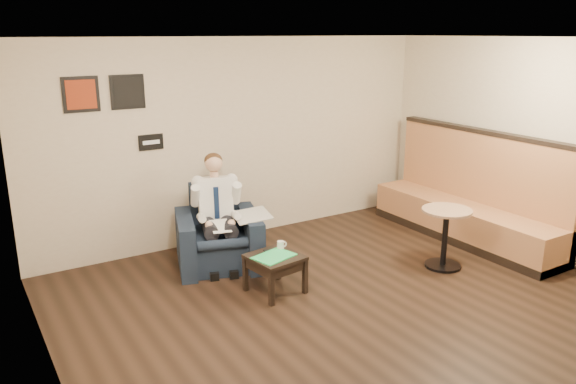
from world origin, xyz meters
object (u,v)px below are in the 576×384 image
cafe_table (445,238)px  green_folder (274,256)px  seated_man (219,218)px  side_table (275,274)px  armchair (218,228)px  banquette (467,187)px  coffee_mug (281,245)px  smartphone (270,250)px

cafe_table → green_folder: bearing=167.7°
seated_man → green_folder: bearing=-58.9°
side_table → armchair: bearing=101.4°
side_table → banquette: 3.21m
seated_man → coffee_mug: bearing=-44.5°
seated_man → cafe_table: 2.82m
armchair → side_table: bearing=-60.8°
banquette → armchair: bearing=163.8°
side_table → smartphone: size_ratio=3.93×
seated_man → banquette: (3.42, -0.86, 0.09)m
cafe_table → smartphone: bearing=162.8°
green_folder → banquette: banquette is taller
seated_man → side_table: 1.05m
coffee_mug → banquette: (3.01, -0.08, 0.27)m
smartphone → cafe_table: 2.24m
side_table → seated_man: bearing=105.2°
green_folder → banquette: (3.19, 0.09, 0.31)m
smartphone → seated_man: bearing=112.3°
green_folder → cafe_table: cafe_table is taller
seated_man → banquette: size_ratio=0.45×
seated_man → cafe_table: size_ratio=1.76×
armchair → cafe_table: 2.83m
smartphone → banquette: bearing=0.4°
coffee_mug → green_folder: bearing=-138.5°
armchair → green_folder: bearing=-62.4°
armchair → coffee_mug: size_ratio=10.81×
coffee_mug → smartphone: size_ratio=0.68×
smartphone → cafe_table: size_ratio=0.18×
armchair → banquette: bearing=1.6°
armchair → green_folder: armchair is taller
seated_man → banquette: 3.52m
smartphone → banquette: size_ratio=0.05×
green_folder → cafe_table: 2.24m
side_table → smartphone: (0.03, 0.16, 0.23)m
armchair → green_folder: 1.08m
armchair → coffee_mug: armchair is taller
side_table → green_folder: bearing=-138.5°
armchair → banquette: (3.38, -0.98, 0.27)m
armchair → seated_man: bearing=-90.0°
side_table → smartphone: 0.28m
coffee_mug → side_table: bearing=-138.5°
seated_man → smartphone: bearing=-52.1°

